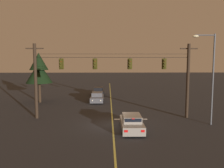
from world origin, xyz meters
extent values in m
plane|color=#28282B|center=(0.00, 0.00, 0.00)|extent=(180.00, 180.00, 0.00)
cube|color=#D1C64C|center=(0.00, 8.58, 0.00)|extent=(0.14, 60.00, 0.01)
cube|color=silver|center=(1.90, 1.98, 0.00)|extent=(3.40, 0.36, 0.01)
cylinder|color=#2D2116|center=(-7.87, 2.58, 3.86)|extent=(0.32, 0.32, 7.71)
cube|color=#2D2116|center=(-7.87, 2.58, 7.21)|extent=(1.80, 0.12, 0.12)
cylinder|color=slate|center=(-7.87, 2.58, 6.86)|extent=(0.12, 0.12, 0.18)
cylinder|color=#2D2116|center=(7.87, 2.58, 3.86)|extent=(0.32, 0.32, 7.71)
cube|color=#2D2116|center=(7.87, 2.58, 7.21)|extent=(1.80, 0.12, 0.12)
cylinder|color=slate|center=(7.87, 2.58, 6.86)|extent=(0.12, 0.12, 0.18)
cylinder|color=black|center=(0.00, 2.58, 6.31)|extent=(15.74, 0.03, 0.03)
cylinder|color=black|center=(0.00, 2.58, 6.66)|extent=(15.74, 0.02, 0.02)
cylinder|color=black|center=(-5.23, 2.58, 6.22)|extent=(0.04, 0.04, 0.18)
cube|color=#332D0A|center=(-5.23, 2.58, 5.65)|extent=(0.32, 0.26, 0.96)
cube|color=#332D0A|center=(-5.23, 2.73, 5.65)|extent=(0.48, 0.03, 1.12)
sphere|color=red|center=(-5.23, 2.42, 5.94)|extent=(0.17, 0.17, 0.17)
cylinder|color=#332D0A|center=(-5.23, 2.38, 5.99)|extent=(0.20, 0.10, 0.20)
sphere|color=#3D280A|center=(-5.23, 2.42, 5.65)|extent=(0.17, 0.17, 0.17)
cylinder|color=#332D0A|center=(-5.23, 2.38, 5.70)|extent=(0.20, 0.10, 0.20)
sphere|color=black|center=(-5.23, 2.42, 5.37)|extent=(0.17, 0.17, 0.17)
cylinder|color=#332D0A|center=(-5.23, 2.38, 5.41)|extent=(0.20, 0.10, 0.20)
cylinder|color=black|center=(-1.77, 2.58, 6.22)|extent=(0.04, 0.04, 0.18)
cube|color=#332D0A|center=(-1.77, 2.58, 5.65)|extent=(0.32, 0.26, 0.96)
cube|color=#332D0A|center=(-1.77, 2.73, 5.65)|extent=(0.48, 0.03, 1.12)
sphere|color=red|center=(-1.77, 2.42, 5.94)|extent=(0.17, 0.17, 0.17)
cylinder|color=#332D0A|center=(-1.77, 2.38, 5.99)|extent=(0.20, 0.10, 0.20)
sphere|color=#3D280A|center=(-1.77, 2.42, 5.65)|extent=(0.17, 0.17, 0.17)
cylinder|color=#332D0A|center=(-1.77, 2.38, 5.70)|extent=(0.20, 0.10, 0.20)
sphere|color=black|center=(-1.77, 2.42, 5.37)|extent=(0.17, 0.17, 0.17)
cylinder|color=#332D0A|center=(-1.77, 2.38, 5.41)|extent=(0.20, 0.10, 0.20)
cylinder|color=black|center=(1.83, 2.58, 6.22)|extent=(0.04, 0.04, 0.18)
cube|color=#332D0A|center=(1.83, 2.58, 5.65)|extent=(0.32, 0.26, 0.96)
cube|color=#332D0A|center=(1.83, 2.73, 5.65)|extent=(0.48, 0.03, 1.12)
sphere|color=red|center=(1.83, 2.42, 5.94)|extent=(0.17, 0.17, 0.17)
cylinder|color=#332D0A|center=(1.83, 2.38, 5.99)|extent=(0.20, 0.10, 0.20)
sphere|color=#3D280A|center=(1.83, 2.42, 5.65)|extent=(0.17, 0.17, 0.17)
cylinder|color=#332D0A|center=(1.83, 2.38, 5.70)|extent=(0.20, 0.10, 0.20)
sphere|color=black|center=(1.83, 2.42, 5.37)|extent=(0.17, 0.17, 0.17)
cylinder|color=#332D0A|center=(1.83, 2.38, 5.41)|extent=(0.20, 0.10, 0.20)
cylinder|color=black|center=(5.39, 2.58, 6.22)|extent=(0.04, 0.04, 0.18)
cube|color=#332D0A|center=(5.39, 2.58, 5.65)|extent=(0.32, 0.26, 0.96)
cube|color=#332D0A|center=(5.39, 2.73, 5.65)|extent=(0.48, 0.03, 1.12)
sphere|color=red|center=(5.39, 2.42, 5.94)|extent=(0.17, 0.17, 0.17)
cylinder|color=#332D0A|center=(5.39, 2.38, 5.99)|extent=(0.20, 0.10, 0.20)
sphere|color=#3D280A|center=(5.39, 2.42, 5.65)|extent=(0.17, 0.17, 0.17)
cylinder|color=#332D0A|center=(5.39, 2.38, 5.70)|extent=(0.20, 0.10, 0.20)
sphere|color=black|center=(5.39, 2.42, 5.37)|extent=(0.17, 0.17, 0.17)
cylinder|color=#332D0A|center=(5.39, 2.38, 5.41)|extent=(0.20, 0.10, 0.20)
cube|color=gray|center=(1.60, -1.68, 0.51)|extent=(1.80, 4.30, 0.68)
cube|color=gray|center=(1.60, -1.80, 1.12)|extent=(1.51, 2.15, 0.54)
cube|color=black|center=(1.60, -0.86, 1.12)|extent=(1.40, 0.21, 0.48)
cube|color=black|center=(1.60, -2.86, 1.12)|extent=(1.37, 0.18, 0.46)
cylinder|color=black|center=(0.80, -0.35, 0.32)|extent=(0.22, 0.64, 0.64)
cylinder|color=black|center=(2.39, -0.35, 0.32)|extent=(0.22, 0.64, 0.64)
cylinder|color=black|center=(0.80, -3.01, 0.32)|extent=(0.22, 0.64, 0.64)
cylinder|color=black|center=(2.39, -3.01, 0.32)|extent=(0.22, 0.64, 0.64)
cube|color=red|center=(0.95, -3.84, 0.61)|extent=(0.28, 0.03, 0.18)
cube|color=red|center=(2.24, -3.84, 0.61)|extent=(0.28, 0.03, 0.18)
cube|color=red|center=(1.60, -2.97, 1.35)|extent=(0.24, 0.04, 0.06)
cube|color=#4C4C51|center=(-2.01, 11.81, 0.51)|extent=(1.80, 4.30, 0.68)
cube|color=#4C4C51|center=(-2.01, 11.93, 1.12)|extent=(1.51, 2.15, 0.54)
cube|color=black|center=(-2.01, 10.99, 1.12)|extent=(1.40, 0.21, 0.48)
cube|color=black|center=(-2.01, 12.99, 1.12)|extent=(1.37, 0.18, 0.46)
cylinder|color=black|center=(-1.22, 10.47, 0.32)|extent=(0.22, 0.64, 0.64)
cylinder|color=black|center=(-2.80, 10.47, 0.32)|extent=(0.22, 0.64, 0.64)
cylinder|color=black|center=(-1.22, 13.14, 0.32)|extent=(0.22, 0.64, 0.64)
cylinder|color=black|center=(-2.80, 13.14, 0.32)|extent=(0.22, 0.64, 0.64)
sphere|color=white|center=(-1.45, 9.64, 0.57)|extent=(0.20, 0.20, 0.20)
sphere|color=white|center=(-2.57, 9.64, 0.57)|extent=(0.20, 0.20, 0.20)
cube|color=black|center=(-2.06, 18.04, 0.51)|extent=(1.80, 4.30, 0.68)
cube|color=black|center=(-2.06, 18.16, 1.12)|extent=(1.51, 2.15, 0.54)
cube|color=black|center=(-2.06, 17.23, 1.12)|extent=(1.40, 0.21, 0.48)
cube|color=black|center=(-2.06, 19.23, 1.12)|extent=(1.37, 0.18, 0.46)
cylinder|color=black|center=(-1.27, 16.71, 0.32)|extent=(0.22, 0.64, 0.64)
cylinder|color=black|center=(-2.85, 16.71, 0.32)|extent=(0.22, 0.64, 0.64)
cylinder|color=black|center=(-1.27, 19.38, 0.32)|extent=(0.22, 0.64, 0.64)
cylinder|color=black|center=(-2.85, 19.38, 0.32)|extent=(0.22, 0.64, 0.64)
sphere|color=white|center=(-1.50, 15.87, 0.57)|extent=(0.20, 0.20, 0.20)
sphere|color=white|center=(-2.62, 15.87, 0.57)|extent=(0.20, 0.20, 0.20)
cylinder|color=#4C4F54|center=(9.23, -0.11, 4.20)|extent=(0.16, 0.16, 8.41)
cylinder|color=#4C4F54|center=(8.33, -0.11, 8.29)|extent=(1.80, 0.10, 0.10)
ellipsoid|color=beige|center=(7.48, -0.11, 8.19)|extent=(0.56, 0.30, 0.22)
cylinder|color=#332316|center=(-10.22, 11.56, 1.54)|extent=(0.36, 0.36, 3.08)
cone|color=black|center=(-10.22, 11.56, 4.29)|extent=(3.72, 3.72, 2.98)
cone|color=black|center=(-10.22, 11.56, 5.88)|extent=(2.61, 2.61, 2.42)
camera|label=1|loc=(-0.43, -20.70, 6.03)|focal=36.31mm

